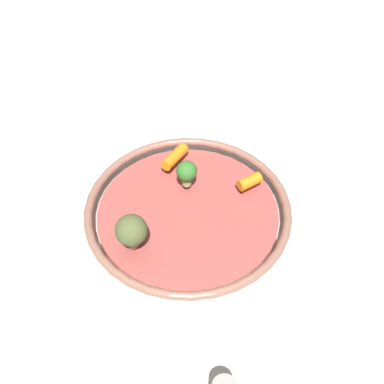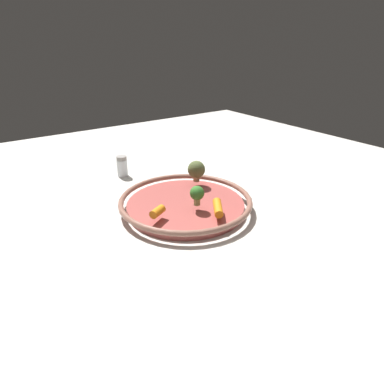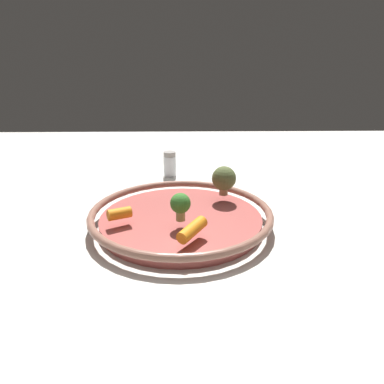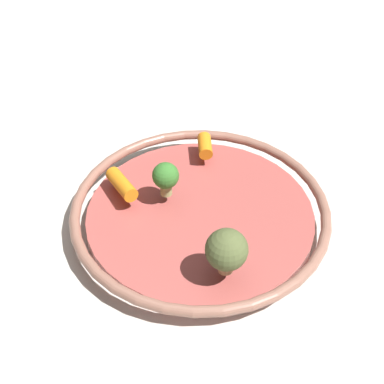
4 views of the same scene
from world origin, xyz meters
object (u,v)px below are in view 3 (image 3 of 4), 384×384
(serving_bowl, at_px, (181,217))
(broccoli_floret_large, at_px, (178,204))
(salt_shaker, at_px, (170,164))
(baby_carrot_left, at_px, (192,230))
(broccoli_floret_edge, at_px, (224,179))
(baby_carrot_near_rim, at_px, (119,214))

(serving_bowl, distance_m, broccoli_floret_large, 0.07)
(broccoli_floret_large, bearing_deg, salt_shaker, 94.63)
(baby_carrot_left, bearing_deg, salt_shaker, 97.05)
(broccoli_floret_edge, height_order, salt_shaker, broccoli_floret_edge)
(baby_carrot_left, xyz_separation_m, broccoli_floret_large, (-0.02, 0.06, 0.02))
(broccoli_floret_edge, bearing_deg, serving_bowl, -140.01)
(baby_carrot_left, distance_m, broccoli_floret_large, 0.07)
(baby_carrot_left, distance_m, salt_shaker, 0.43)
(serving_bowl, bearing_deg, broccoli_floret_edge, 39.99)
(broccoli_floret_edge, xyz_separation_m, broccoli_floret_large, (-0.09, -0.13, -0.00))
(serving_bowl, xyz_separation_m, baby_carrot_left, (0.02, -0.11, 0.03))
(serving_bowl, height_order, broccoli_floret_edge, broccoli_floret_edge)
(serving_bowl, relative_size, broccoli_floret_large, 6.94)
(salt_shaker, bearing_deg, serving_bowl, -84.00)
(baby_carrot_near_rim, bearing_deg, salt_shaker, 78.31)
(baby_carrot_left, height_order, broccoli_floret_large, broccoli_floret_large)
(baby_carrot_near_rim, distance_m, broccoli_floret_edge, 0.23)
(baby_carrot_left, height_order, broccoli_floret_edge, broccoli_floret_edge)
(serving_bowl, relative_size, broccoli_floret_edge, 5.71)
(broccoli_floret_large, bearing_deg, serving_bowl, 86.09)
(broccoli_floret_edge, distance_m, salt_shaker, 0.28)
(baby_carrot_left, height_order, salt_shaker, salt_shaker)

